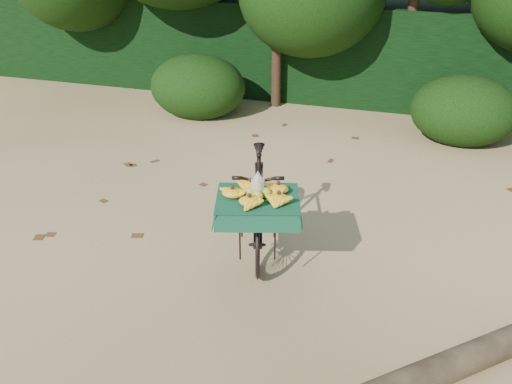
% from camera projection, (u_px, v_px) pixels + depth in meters
% --- Properties ---
extents(ground, '(80.00, 80.00, 0.00)m').
position_uv_depth(ground, '(307.00, 273.00, 5.41)').
color(ground, tan).
rests_on(ground, ground).
extents(vendor_bicycle, '(1.12, 1.90, 1.07)m').
position_uv_depth(vendor_bicycle, '(259.00, 202.00, 5.62)').
color(vendor_bicycle, black).
rests_on(vendor_bicycle, ground).
extents(hedge_backdrop, '(26.00, 1.80, 1.80)m').
position_uv_depth(hedge_backdrop, '(382.00, 52.00, 10.38)').
color(hedge_backdrop, black).
rests_on(hedge_backdrop, ground).
extents(bush_clumps, '(8.80, 1.70, 0.90)m').
position_uv_depth(bush_clumps, '(398.00, 108.00, 8.74)').
color(bush_clumps, black).
rests_on(bush_clumps, ground).
extents(leaf_litter, '(7.00, 7.30, 0.01)m').
position_uv_depth(leaf_litter, '(320.00, 240.00, 5.97)').
color(leaf_litter, '#4F3215').
rests_on(leaf_litter, ground).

